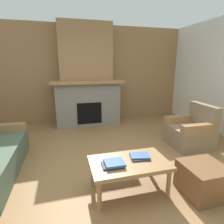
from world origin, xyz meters
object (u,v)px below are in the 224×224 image
coffee_table (129,165)px  ottoman (203,179)px  armchair (191,131)px  fireplace (87,82)px

coffee_table → ottoman: coffee_table is taller
armchair → ottoman: (-0.83, -1.34, -0.09)m
fireplace → ottoman: (1.02, -3.40, -0.96)m
armchair → coffee_table: 2.03m
coffee_table → ottoman: size_ratio=1.92×
coffee_table → armchair: bearing=30.9°
coffee_table → fireplace: bearing=92.0°
armchair → coffee_table: bearing=-149.1°
fireplace → coffee_table: (0.11, -3.11, -0.79)m
fireplace → armchair: bearing=-48.2°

